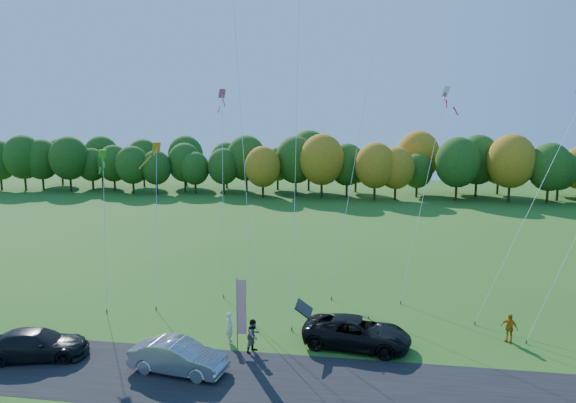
# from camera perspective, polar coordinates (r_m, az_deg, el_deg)

# --- Properties ---
(ground) EXTENTS (160.00, 160.00, 0.00)m
(ground) POSITION_cam_1_polar(r_m,az_deg,el_deg) (29.15, -1.87, -15.63)
(ground) COLOR #245917
(asphalt_strip) EXTENTS (90.00, 6.00, 0.01)m
(asphalt_strip) POSITION_cam_1_polar(r_m,az_deg,el_deg) (25.64, -3.61, -19.30)
(asphalt_strip) COLOR black
(asphalt_strip) RESTS_ON ground
(tree_line) EXTENTS (116.00, 12.00, 10.00)m
(tree_line) POSITION_cam_1_polar(r_m,az_deg,el_deg) (82.07, 5.22, 0.54)
(tree_line) COLOR #1E4711
(tree_line) RESTS_ON ground
(black_suv) EXTENTS (6.11, 3.47, 1.61)m
(black_suv) POSITION_cam_1_polar(r_m,az_deg,el_deg) (28.86, 7.66, -14.22)
(black_suv) COLOR black
(black_suv) RESTS_ON ground
(silver_sedan) EXTENTS (4.97, 2.34, 1.57)m
(silver_sedan) POSITION_cam_1_polar(r_m,az_deg,el_deg) (26.60, -12.10, -16.50)
(silver_sedan) COLOR #A3A2A6
(silver_sedan) RESTS_ON ground
(dark_truck_a) EXTENTS (5.51, 3.32, 1.49)m
(dark_truck_a) POSITION_cam_1_polar(r_m,az_deg,el_deg) (30.34, -26.17, -14.04)
(dark_truck_a) COLOR black
(dark_truck_a) RESTS_ON ground
(person_tailgate_a) EXTENTS (0.59, 0.73, 1.74)m
(person_tailgate_a) POSITION_cam_1_polar(r_m,az_deg,el_deg) (29.24, -6.48, -13.74)
(person_tailgate_a) COLOR beige
(person_tailgate_a) RESTS_ON ground
(person_tailgate_b) EXTENTS (0.99, 1.07, 1.77)m
(person_tailgate_b) POSITION_cam_1_polar(r_m,az_deg,el_deg) (28.11, -3.84, -14.64)
(person_tailgate_b) COLOR gray
(person_tailgate_b) RESTS_ON ground
(person_east) EXTENTS (0.98, 0.90, 1.61)m
(person_east) POSITION_cam_1_polar(r_m,az_deg,el_deg) (31.67, 23.36, -12.75)
(person_east) COLOR #C67912
(person_east) RESTS_ON ground
(feather_flag) EXTENTS (0.53, 0.07, 4.03)m
(feather_flag) POSITION_cam_1_polar(r_m,az_deg,el_deg) (27.73, -5.30, -11.48)
(feather_flag) COLOR #999999
(feather_flag) RESTS_ON ground
(kite_delta_blue) EXTENTS (5.24, 10.30, 28.92)m
(kite_delta_blue) POSITION_cam_1_polar(r_m,az_deg,el_deg) (33.91, -5.46, 12.25)
(kite_delta_blue) COLOR #4C3F33
(kite_delta_blue) RESTS_ON ground
(kite_parafoil_orange) EXTENTS (6.22, 13.76, 30.65)m
(kite_parafoil_orange) POSITION_cam_1_polar(r_m,az_deg,el_deg) (40.29, 8.96, 13.18)
(kite_parafoil_orange) COLOR #4C3F33
(kite_parafoil_orange) RESTS_ON ground
(kite_delta_red) EXTENTS (2.35, 11.37, 25.19)m
(kite_delta_red) POSITION_cam_1_polar(r_m,az_deg,el_deg) (33.87, 0.95, 10.07)
(kite_delta_red) COLOR #4C3F33
(kite_delta_red) RESTS_ON ground
(kite_parafoil_rainbow) EXTENTS (9.01, 7.31, 14.38)m
(kite_parafoil_rainbow) POSITION_cam_1_polar(r_m,az_deg,el_deg) (35.99, 25.62, -0.00)
(kite_parafoil_rainbow) COLOR #4C3F33
(kite_parafoil_rainbow) RESTS_ON ground
(kite_diamond_yellow) EXTENTS (2.74, 6.64, 10.92)m
(kite_diamond_yellow) POSITION_cam_1_polar(r_m,az_deg,el_deg) (36.69, -14.43, -2.14)
(kite_diamond_yellow) COLOR #4C3F33
(kite_diamond_yellow) RESTS_ON ground
(kite_diamond_green) EXTENTS (2.15, 4.11, 10.45)m
(kite_diamond_green) POSITION_cam_1_polar(r_m,az_deg,el_deg) (35.97, -19.71, -2.79)
(kite_diamond_green) COLOR #4C3F33
(kite_diamond_green) RESTS_ON ground
(kite_diamond_white) EXTENTS (3.74, 6.16, 14.96)m
(kite_diamond_white) POSITION_cam_1_polar(r_m,az_deg,el_deg) (36.86, 14.91, 1.06)
(kite_diamond_white) COLOR #4C3F33
(kite_diamond_white) RESTS_ON ground
(kite_diamond_pink) EXTENTS (2.26, 6.96, 14.86)m
(kite_diamond_pink) POSITION_cam_1_polar(r_m,az_deg,el_deg) (37.87, -7.26, 1.52)
(kite_diamond_pink) COLOR #4C3F33
(kite_diamond_pink) RESTS_ON ground
(kite_diamond_blue_low) EXTENTS (5.54, 3.95, 10.66)m
(kite_diamond_blue_low) POSITION_cam_1_polar(r_m,az_deg,el_deg) (32.91, 28.96, -4.41)
(kite_diamond_blue_low) COLOR #4C3F33
(kite_diamond_blue_low) RESTS_ON ground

